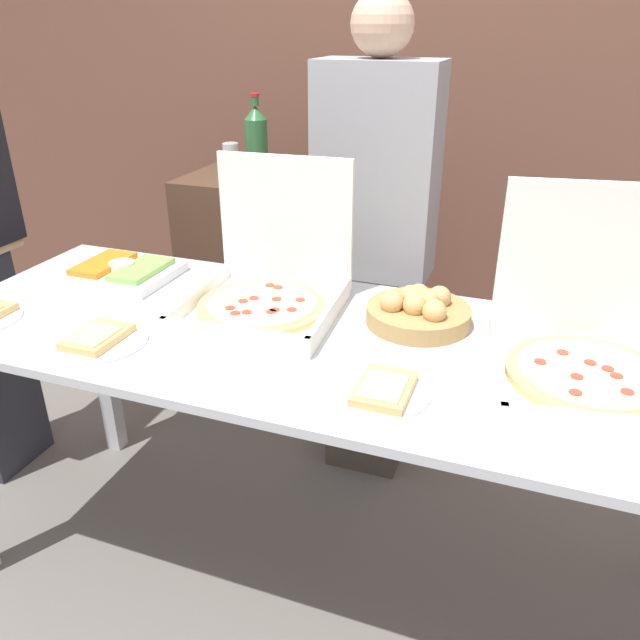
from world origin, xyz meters
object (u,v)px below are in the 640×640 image
Objects in this scene: paper_plate_front_right at (98,339)px; paper_plate_front_center at (384,390)px; person_guest_cap at (373,252)px; bread_basket at (419,311)px; soda_can_silver at (231,158)px; pizza_box_far_right at (589,347)px; pizza_box_far_left at (268,285)px; soda_bottle at (256,138)px; veggie_tray at (123,271)px.

paper_plate_front_center is at bearing 0.94° from paper_plate_front_right.
bread_basket is at bearing 118.94° from person_guest_cap.
pizza_box_far_right is at bearing -33.75° from soda_can_silver.
pizza_box_far_right is 0.86m from pizza_box_far_left.
bread_basket is at bearing 90.67° from paper_plate_front_center.
person_guest_cap reaches higher than soda_bottle.
soda_can_silver is at bearing 119.19° from pizza_box_far_left.
soda_bottle is (-1.32, 1.03, 0.23)m from pizza_box_far_right.
veggie_tray is at bearing 179.63° from bread_basket.
person_guest_cap reaches higher than pizza_box_far_right.
paper_plate_front_center is 1.68× the size of soda_can_silver.
pizza_box_far_left is 1.39× the size of veggie_tray.
paper_plate_front_center is (-0.42, -0.25, -0.06)m from pizza_box_far_right.
paper_plate_front_right is 0.15× the size of person_guest_cap.
bread_basket is (-0.00, 0.38, 0.03)m from paper_plate_front_center.
veggie_tray is at bearing 158.24° from paper_plate_front_center.
pizza_box_far_left is 0.43m from bread_basket.
paper_plate_front_right is at bearing -62.20° from veggie_tray.
pizza_box_far_right is 1.41m from veggie_tray.
pizza_box_far_right is 1.11× the size of pizza_box_far_left.
pizza_box_far_left is at bearing 165.28° from pizza_box_far_right.
paper_plate_front_center is (0.43, -0.33, -0.06)m from pizza_box_far_left.
paper_plate_front_center is 0.73× the size of bread_basket.
veggie_tray is 1.04× the size of soda_bottle.
veggie_tray is 2.62× the size of soda_can_silver.
pizza_box_far_right is 1.69m from soda_bottle.
soda_bottle is at bearing -33.28° from person_guest_cap.
person_guest_cap is at bearing -24.81° from soda_can_silver.
paper_plate_front_right is 0.46m from veggie_tray.
paper_plate_front_right is at bearing -176.67° from pizza_box_far_right.
paper_plate_front_right is at bearing 59.94° from person_guest_cap.
pizza_box_far_right reaches higher than paper_plate_front_center.
paper_plate_front_center is 0.81× the size of paper_plate_front_right.
paper_plate_front_right is 1.33m from soda_bottle.
paper_plate_front_center is at bearing 107.20° from person_guest_cap.
pizza_box_far_right is 1.22m from paper_plate_front_right.
soda_bottle is at bearing 135.30° from bread_basket.
veggie_tray is (-0.54, 0.06, -0.05)m from pizza_box_far_left.
person_guest_cap reaches higher than paper_plate_front_right.
paper_plate_front_center is 0.12× the size of person_guest_cap.
pizza_box_far_left is 1.45× the size of soda_bottle.
pizza_box_far_left is at bearing 46.08° from paper_plate_front_right.
person_guest_cap reaches higher than pizza_box_far_left.
paper_plate_front_right is (-0.33, -0.35, -0.06)m from pizza_box_far_left.
person_guest_cap is at bearing 59.94° from paper_plate_front_right.
soda_can_silver is (-1.40, 0.94, 0.16)m from pizza_box_far_right.
pizza_box_far_right is 0.45m from bread_basket.
person_guest_cap is at bearing 68.45° from pizza_box_far_left.
bread_basket is at bearing 3.24° from pizza_box_far_left.
pizza_box_far_right is 2.41× the size of paper_plate_front_center.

